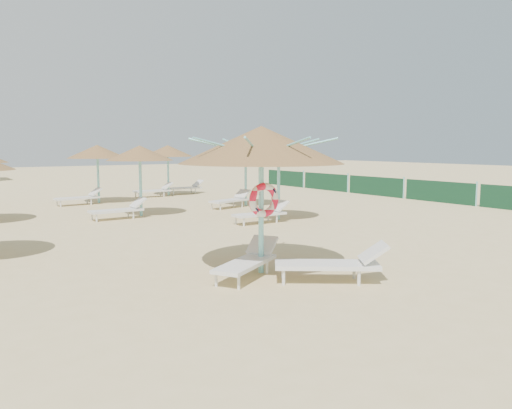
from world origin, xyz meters
TOP-DOWN VIEW (x-y plane):
  - ground at (0.00, 0.00)m, footprint 120.00×120.00m
  - main_palapa at (-0.44, -0.20)m, footprint 3.40×3.40m
  - lounger_main_a at (-0.86, -0.35)m, footprint 1.97×1.51m
  - lounger_main_b at (0.33, -1.60)m, footprint 2.14×1.77m
  - palapa_field at (0.08, 11.03)m, footprint 14.97×14.43m
  - windbreak_fence at (14.00, 9.96)m, footprint 0.08×19.84m

SIDE VIEW (x-z plane):
  - ground at x=0.00m, z-range 0.00..0.00m
  - lounger_main_a at x=-0.86m, z-range -0.02..0.69m
  - lounger_main_b at x=0.33m, z-range -0.02..0.77m
  - windbreak_fence at x=14.00m, z-range -0.05..1.05m
  - palapa_field at x=0.08m, z-range 0.97..3.68m
  - main_palapa at x=-0.44m, z-range 1.13..4.18m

